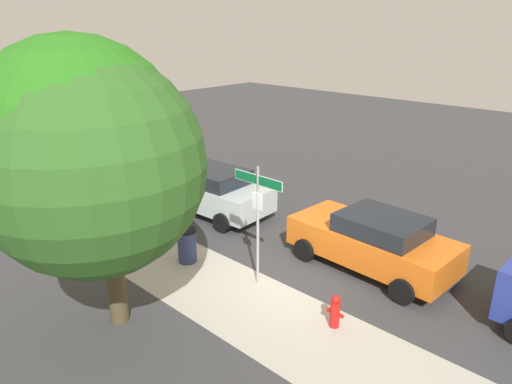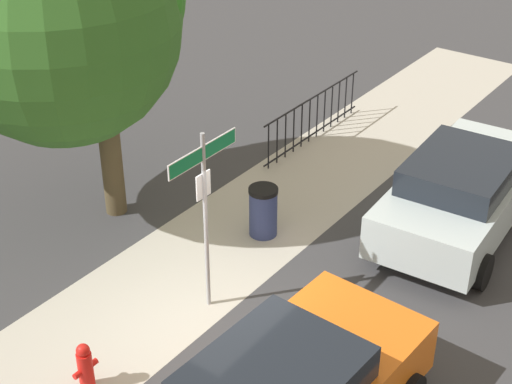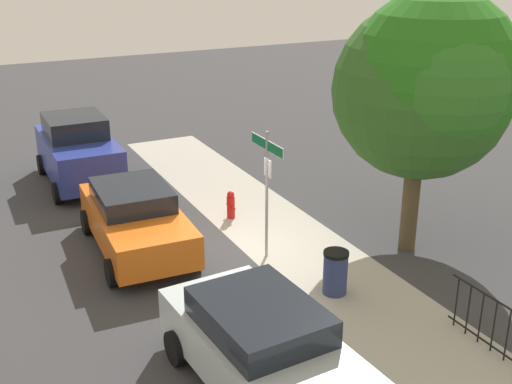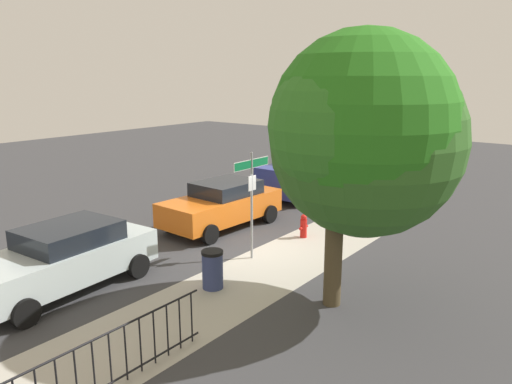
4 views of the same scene
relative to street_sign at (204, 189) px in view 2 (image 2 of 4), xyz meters
name	(u,v)px [view 2 (image 2 of 4)]	position (x,y,z in m)	size (l,w,h in m)	color
ground_plane	(207,330)	(-0.53, -0.40, -2.18)	(60.00, 60.00, 0.00)	#38383A
sidewalk_strip	(222,244)	(1.47, 0.90, -2.18)	(24.00, 2.60, 0.00)	#ADA89B
street_sign	(204,189)	(0.00, 0.00, 0.00)	(1.53, 0.07, 3.11)	#9EA0A5
shade_tree	(69,9)	(0.96, 3.71, 1.83)	(4.50, 4.24, 6.18)	#4A3E28
car_silver	(462,191)	(4.51, -2.36, -1.35)	(4.74, 2.36, 1.61)	silver
iron_fence	(313,117)	(6.11, 1.90, -1.63)	(3.84, 0.04, 1.07)	black
fire_hydrant	(85,366)	(-2.49, 0.20, -1.80)	(0.42, 0.22, 0.78)	red
trash_bin	(263,211)	(2.22, 0.50, -1.69)	(0.55, 0.55, 0.98)	navy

